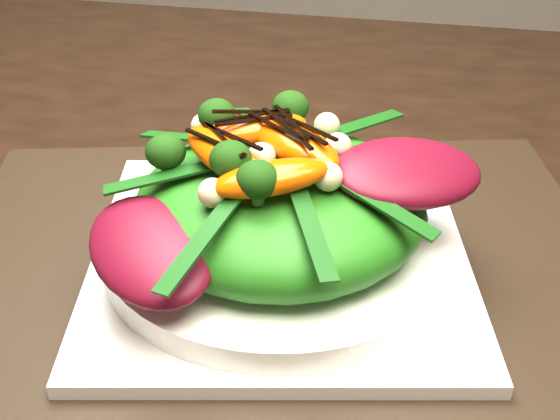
% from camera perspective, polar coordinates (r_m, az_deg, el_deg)
% --- Properties ---
extents(placemat, '(0.52, 0.44, 0.00)m').
position_cam_1_polar(placemat, '(0.51, 0.00, -4.13)').
color(placemat, black).
rests_on(placemat, dining_table).
extents(plate_base, '(0.29, 0.29, 0.01)m').
position_cam_1_polar(plate_base, '(0.50, 0.00, -3.54)').
color(plate_base, silver).
rests_on(plate_base, placemat).
extents(salad_bowl, '(0.29, 0.29, 0.02)m').
position_cam_1_polar(salad_bowl, '(0.50, 0.00, -2.29)').
color(salad_bowl, white).
rests_on(salad_bowl, plate_base).
extents(lettuce_mound, '(0.24, 0.24, 0.06)m').
position_cam_1_polar(lettuce_mound, '(0.48, 0.00, 0.50)').
color(lettuce_mound, '#236612').
rests_on(lettuce_mound, salad_bowl).
extents(radicchio_leaf, '(0.12, 0.11, 0.02)m').
position_cam_1_polar(radicchio_leaf, '(0.46, 9.73, 2.86)').
color(radicchio_leaf, '#4A0714').
rests_on(radicchio_leaf, lettuce_mound).
extents(orange_segment, '(0.07, 0.03, 0.02)m').
position_cam_1_polar(orange_segment, '(0.49, -2.07, 6.30)').
color(orange_segment, '#C93E03').
rests_on(orange_segment, lettuce_mound).
extents(broccoli_floret, '(0.05, 0.05, 0.04)m').
position_cam_1_polar(broccoli_floret, '(0.51, -6.55, 6.93)').
color(broccoli_floret, black).
rests_on(broccoli_floret, lettuce_mound).
extents(macadamia_nut, '(0.02, 0.02, 0.02)m').
position_cam_1_polar(macadamia_nut, '(0.42, 4.68, 0.16)').
color(macadamia_nut, beige).
rests_on(macadamia_nut, lettuce_mound).
extents(balsamic_drizzle, '(0.04, 0.00, 0.00)m').
position_cam_1_polar(balsamic_drizzle, '(0.49, -2.10, 7.34)').
color(balsamic_drizzle, black).
rests_on(balsamic_drizzle, orange_segment).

